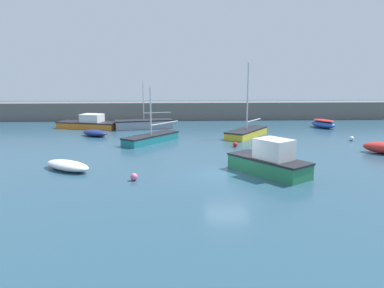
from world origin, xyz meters
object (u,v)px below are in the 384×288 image
Objects in this scene: sailboat_twin_hulled at (151,138)px; mooring_buoy_white at (352,139)px; mooring_buoy_pink at (134,177)px; open_tender_yellow at (95,133)px; motorboat_grey_hull at (89,123)px; motorboat_with_cabin at (270,161)px; mooring_buoy_red at (235,144)px; rowboat_white_midwater at (67,165)px; rowboat_with_red_cover at (323,124)px; sailboat_tall_mast at (247,132)px; sailboat_short_mast at (144,124)px.

sailboat_twin_hulled is 14.31× the size of mooring_buoy_white.
mooring_buoy_pink is (-0.24, -11.47, -0.17)m from sailboat_twin_hulled.
open_tender_yellow is 0.45× the size of motorboat_grey_hull.
mooring_buoy_white is at bearing -79.08° from motorboat_with_cabin.
open_tender_yellow is 13.53m from mooring_buoy_red.
sailboat_twin_hulled reaches higher than mooring_buoy_pink.
rowboat_white_midwater reaches higher than mooring_buoy_white.
rowboat_with_red_cover is 0.48× the size of motorboat_grey_hull.
sailboat_tall_mast is at bearing 69.29° from mooring_buoy_red.
sailboat_tall_mast is 17.61× the size of mooring_buoy_red.
open_tender_yellow is 14.13m from sailboat_tall_mast.
open_tender_yellow is 15.80m from mooring_buoy_pink.
mooring_buoy_white is at bearing -29.05° from rowboat_with_red_cover.
mooring_buoy_pink is at bearing 79.03° from sailboat_short_mast.
rowboat_white_midwater reaches higher than mooring_buoy_red.
rowboat_with_red_cover is 0.64× the size of motorboat_with_cabin.
rowboat_with_red_cover is at bearing -65.48° from motorboat_with_cabin.
sailboat_short_mast is at bearing -115.37° from rowboat_with_red_cover.
rowboat_with_red_cover is 26.46m from mooring_buoy_pink.
sailboat_twin_hulled reaches higher than open_tender_yellow.
sailboat_twin_hulled is 7.99m from sailboat_short_mast.
open_tender_yellow is 0.46× the size of sailboat_tall_mast.
mooring_buoy_pink is at bearing -68.34° from rowboat_with_red_cover.
mooring_buoy_white is (17.38, -0.03, -0.18)m from sailboat_twin_hulled.
sailboat_tall_mast is 17.02× the size of mooring_buoy_white.
sailboat_short_mast is (-9.92, 5.29, 0.08)m from sailboat_tall_mast.
rowboat_with_red_cover is 8.01× the size of mooring_buoy_pink.
sailboat_tall_mast is (-9.27, -5.15, -0.05)m from rowboat_with_red_cover.
motorboat_with_cabin is 8.24m from mooring_buoy_red.
sailboat_twin_hulled is at bearing -38.37° from sailboat_tall_mast.
sailboat_tall_mast is at bearing 77.92° from rowboat_white_midwater.
open_tender_yellow reaches higher than mooring_buoy_pink.
sailboat_short_mast reaches higher than rowboat_with_red_cover.
sailboat_short_mast is at bearing -132.79° from sailboat_twin_hulled.
rowboat_with_red_cover reaches higher than mooring_buoy_white.
open_tender_yellow is 7.43× the size of mooring_buoy_pink.
motorboat_with_cabin is 7.87m from mooring_buoy_pink.
motorboat_grey_hull reaches higher than rowboat_white_midwater.
mooring_buoy_white is (21.89, 9.00, -0.09)m from rowboat_white_midwater.
sailboat_short_mast reaches higher than motorboat_grey_hull.
rowboat_white_midwater is at bearing 114.94° from motorboat_grey_hull.
mooring_buoy_pink is (-17.61, -11.44, 0.01)m from mooring_buoy_white.
sailboat_short_mast is at bearing 156.97° from mooring_buoy_white.
rowboat_with_red_cover is 28.03m from rowboat_white_midwater.
rowboat_white_midwater is 12.16m from motorboat_with_cabin.
rowboat_white_midwater is 9.53× the size of mooring_buoy_red.
rowboat_with_red_cover is 8.40× the size of mooring_buoy_white.
mooring_buoy_red is at bearing -30.70° from motorboat_with_cabin.
motorboat_grey_hull is at bearing 134.93° from rowboat_white_midwater.
sailboat_short_mast reaches higher than sailboat_twin_hulled.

